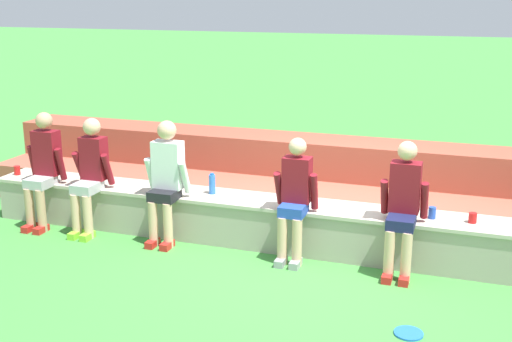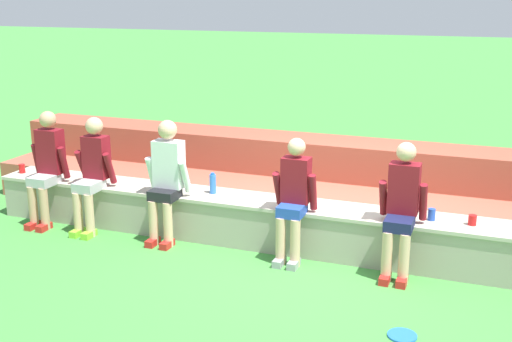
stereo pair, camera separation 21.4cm
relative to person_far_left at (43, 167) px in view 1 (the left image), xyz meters
The scene contains 13 objects.
ground_plane 3.71m from the person_far_left, ahead, with size 80.00×80.00×0.00m, color #428E3D.
stone_seating_wall 3.67m from the person_far_left, ahead, with size 8.77×0.60×0.55m.
brick_bleachers 3.98m from the person_far_left, 23.51° to the left, with size 10.15×1.44×0.98m.
person_far_left is the anchor object (origin of this frame).
person_left_of_center 0.68m from the person_far_left, ahead, with size 0.48×0.60×1.42m.
person_center 1.72m from the person_far_left, ahead, with size 0.53×0.51×1.47m.
person_right_of_center 3.30m from the person_far_left, ahead, with size 0.48×0.52×1.38m.
person_far_right 4.47m from the person_far_left, ahead, with size 0.50×0.59×1.42m.
water_bottle_near_right 2.20m from the person_far_left, ahead, with size 0.08×0.08×0.26m.
plastic_cup_left_end 5.18m from the person_far_left, ahead, with size 0.09×0.09×0.11m, color red.
plastic_cup_right_end 0.69m from the person_far_left, 158.12° to the left, with size 0.08×0.08×0.12m, color red.
plastic_cup_middle 4.77m from the person_far_left, ahead, with size 0.08×0.08×0.13m, color blue.
frisbee 4.96m from the person_far_left, 15.52° to the right, with size 0.26×0.26×0.02m, color blue.
Camera 1 is at (1.49, -6.58, 2.91)m, focal length 45.42 mm.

